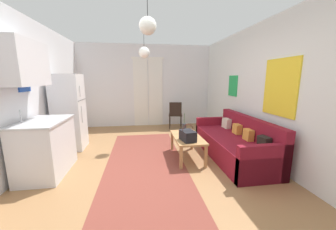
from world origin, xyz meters
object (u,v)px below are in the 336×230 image
couch (235,144)px  pendant_lamp_far (144,52)px  handbag (188,135)px  accent_chair (175,113)px  coffee_table (187,139)px  refrigerator (69,112)px  pendant_lamp_near (148,26)px  bamboo_vase (184,128)px

couch → pendant_lamp_far: pendant_lamp_far is taller
handbag → accent_chair: 2.61m
coffee_table → refrigerator: 2.67m
pendant_lamp_near → pendant_lamp_far: bearing=89.8°
pendant_lamp_near → coffee_table: bearing=53.7°
handbag → accent_chair: accent_chair is taller
coffee_table → pendant_lamp_far: (-0.78, 1.01, 1.76)m
pendant_lamp_near → handbag: bearing=48.2°
accent_chair → pendant_lamp_near: pendant_lamp_near is taller
couch → handbag: 1.09m
refrigerator → bamboo_vase: bearing=-15.1°
bamboo_vase → handbag: bearing=-95.8°
bamboo_vase → pendant_lamp_far: 1.93m
accent_chair → pendant_lamp_far: pendant_lamp_far is taller
refrigerator → accent_chair: 3.04m
coffee_table → handbag: (-0.06, -0.26, 0.16)m
bamboo_vase → handbag: size_ratio=1.17×
handbag → refrigerator: refrigerator is taller
coffee_table → accent_chair: (0.20, 2.34, 0.09)m
couch → bamboo_vase: bearing=160.6°
couch → bamboo_vase: 1.08m
coffee_table → pendant_lamp_near: 2.24m
accent_chair → coffee_table: bearing=95.8°
refrigerator → pendant_lamp_far: pendant_lamp_far is taller
couch → refrigerator: 3.64m
couch → coffee_table: bearing=174.4°
accent_chair → couch: bearing=118.4°
refrigerator → pendant_lamp_near: pendant_lamp_near is taller
couch → coffee_table: 0.99m
pendant_lamp_near → pendant_lamp_far: 2.08m
bamboo_vase → pendant_lamp_near: 2.25m
pendant_lamp_far → couch: bearing=-32.0°
bamboo_vase → pendant_lamp_far: (-0.78, 0.75, 1.60)m
handbag → pendant_lamp_near: bearing=-131.8°
handbag → pendant_lamp_near: pendant_lamp_near is taller
handbag → couch: bearing=8.9°
coffee_table → pendant_lamp_far: 2.18m
coffee_table → handbag: size_ratio=2.83×
handbag → refrigerator: (-2.41, 1.18, 0.29)m
coffee_table → refrigerator: refrigerator is taller
coffee_table → accent_chair: 2.35m
accent_chair → pendant_lamp_near: size_ratio=1.49×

